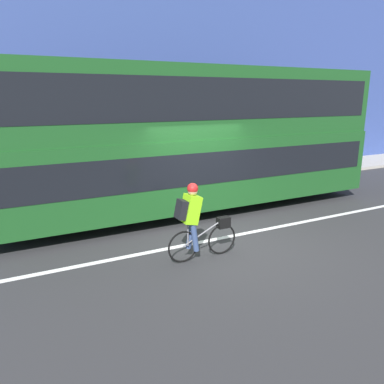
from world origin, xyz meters
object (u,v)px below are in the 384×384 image
(bus, at_px, (192,134))
(cyclist_on_bike, at_px, (196,219))
(street_sign_post, at_px, (230,144))
(trash_bin, at_px, (216,167))

(bus, relative_size, cyclist_on_bike, 6.83)
(street_sign_post, bearing_deg, cyclist_on_bike, -127.91)
(bus, height_order, street_sign_post, bus)
(cyclist_on_bike, height_order, trash_bin, cyclist_on_bike)
(street_sign_post, bearing_deg, bus, -137.53)
(trash_bin, bearing_deg, cyclist_on_bike, -124.02)
(cyclist_on_bike, distance_m, trash_bin, 7.11)
(bus, distance_m, street_sign_post, 4.27)
(bus, xyz_separation_m, cyclist_on_bike, (-1.48, -3.05, -1.31))
(bus, xyz_separation_m, trash_bin, (2.49, 2.84, -1.60))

